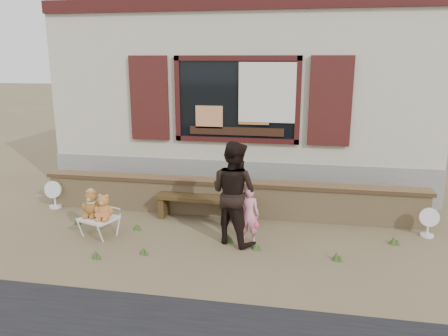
% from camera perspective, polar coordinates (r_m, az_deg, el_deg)
% --- Properties ---
extents(ground, '(80.00, 80.00, 0.00)m').
position_cam_1_polar(ground, '(7.31, -0.87, -8.77)').
color(ground, brown).
rests_on(ground, ground).
extents(shopfront, '(8.04, 5.13, 4.00)m').
position_cam_1_polar(shopfront, '(11.20, 3.69, 9.79)').
color(shopfront, '#9F9980').
rests_on(shopfront, ground).
extents(brick_wall, '(7.10, 0.36, 0.67)m').
position_cam_1_polar(brick_wall, '(8.11, 0.52, -3.84)').
color(brick_wall, tan).
rests_on(brick_wall, ground).
extents(bench, '(1.73, 0.45, 0.44)m').
position_cam_1_polar(bench, '(7.88, -2.80, -4.56)').
color(bench, '#382813').
rests_on(bench, ground).
extents(folding_chair, '(0.65, 0.62, 0.32)m').
position_cam_1_polar(folding_chair, '(7.46, -16.04, -6.44)').
color(folding_chair, silver).
rests_on(folding_chair, ground).
extents(teddy_bear_left, '(0.41, 0.38, 0.45)m').
position_cam_1_polar(teddy_bear_left, '(7.47, -16.92, -4.37)').
color(teddy_bear_left, brown).
rests_on(teddy_bear_left, folding_chair).
extents(teddy_bear_right, '(0.39, 0.36, 0.43)m').
position_cam_1_polar(teddy_bear_right, '(7.28, -15.40, -4.85)').
color(teddy_bear_right, '#9E632B').
rests_on(teddy_bear_right, folding_chair).
extents(child, '(0.34, 0.22, 0.92)m').
position_cam_1_polar(child, '(6.91, 3.23, -6.07)').
color(child, pink).
rests_on(child, ground).
extents(adult, '(0.99, 0.92, 1.63)m').
position_cam_1_polar(adult, '(6.78, 1.28, -3.25)').
color(adult, black).
rests_on(adult, ground).
extents(fan_left, '(0.34, 0.23, 0.55)m').
position_cam_1_polar(fan_left, '(9.13, -21.29, -3.20)').
color(fan_left, silver).
rests_on(fan_left, ground).
extents(fan_right, '(0.32, 0.21, 0.50)m').
position_cam_1_polar(fan_right, '(7.91, 25.14, -6.41)').
color(fan_right, silver).
rests_on(fan_right, ground).
extents(grass_tufts, '(5.47, 1.50, 0.13)m').
position_cam_1_polar(grass_tufts, '(7.02, -0.60, -9.25)').
color(grass_tufts, '#364F1F').
rests_on(grass_tufts, ground).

